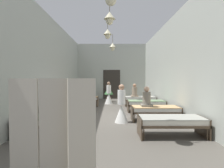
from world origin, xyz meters
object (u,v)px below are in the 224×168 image
object	(u,v)px
privacy_screen	(54,137)
patient_seated_secondary	(135,92)
bed_left_row_2	(77,103)
patient_seated_primary	(147,99)
potted_plant	(109,92)
bed_right_row_1	(156,110)
bed_left_row_0	(51,121)
nurse_mid_aisle	(122,109)
bed_right_row_3	(141,99)
bed_right_row_0	(172,121)
bed_right_row_2	(147,103)
bed_left_row_1	(68,110)
bed_left_row_3	(84,99)
nurse_near_aisle	(109,96)

from	to	relation	value
privacy_screen	patient_seated_secondary	bearing A→B (deg)	60.57
bed_left_row_2	patient_seated_primary	xyz separation A→B (m)	(3.19, -1.88, 0.43)
potted_plant	bed_right_row_1	bearing A→B (deg)	-70.75
bed_right_row_1	privacy_screen	bearing A→B (deg)	-119.97
bed_left_row_0	bed_right_row_1	size ratio (longest dim) A/B	1.00
patient_seated_secondary	nurse_mid_aisle	bearing A→B (deg)	-104.15
bed_right_row_3	potted_plant	xyz separation A→B (m)	(-1.97, 1.84, 0.30)
bed_right_row_1	bed_right_row_0	bearing A→B (deg)	-90.00
bed_right_row_3	bed_left_row_0	bearing A→B (deg)	-121.81
bed_left_row_0	potted_plant	bearing A→B (deg)	78.27
patient_seated_secondary	privacy_screen	xyz separation A→B (m)	(-2.24, -8.26, -0.02)
bed_right_row_2	nurse_mid_aisle	world-z (taller)	nurse_mid_aisle
patient_seated_secondary	bed_left_row_2	bearing A→B (deg)	-149.55
bed_left_row_0	bed_left_row_1	size ratio (longest dim) A/B	1.00
bed_right_row_0	bed_left_row_2	xyz separation A→B (m)	(-3.54, 3.80, 0.00)
bed_left_row_0	privacy_screen	xyz separation A→B (m)	(0.95, -2.58, 0.41)
bed_left_row_0	bed_right_row_3	size ratio (longest dim) A/B	1.00
bed_right_row_1	nurse_mid_aisle	xyz separation A→B (m)	(-1.37, -0.28, 0.09)
bed_right_row_2	privacy_screen	size ratio (longest dim) A/B	1.12
bed_right_row_1	bed_left_row_3	xyz separation A→B (m)	(-3.54, 3.80, 0.00)
nurse_near_aisle	bed_left_row_2	bearing A→B (deg)	-119.46
bed_right_row_0	privacy_screen	world-z (taller)	privacy_screen
bed_left_row_3	patient_seated_secondary	xyz separation A→B (m)	(3.19, -0.03, 0.43)
bed_right_row_0	nurse_near_aisle	bearing A→B (deg)	106.57
bed_left_row_0	bed_right_row_2	bearing A→B (deg)	47.06
bed_left_row_2	nurse_mid_aisle	world-z (taller)	nurse_mid_aisle
bed_right_row_1	bed_right_row_3	distance (m)	3.80
bed_left_row_1	nurse_mid_aisle	size ratio (longest dim) A/B	1.28
bed_left_row_0	nurse_mid_aisle	bearing A→B (deg)	36.79
bed_left_row_3	bed_right_row_3	bearing A→B (deg)	0.00
bed_left_row_2	patient_seated_secondary	xyz separation A→B (m)	(3.19, 1.87, 0.43)
bed_left_row_3	nurse_near_aisle	xyz separation A→B (m)	(1.58, 0.87, 0.09)
bed_right_row_3	patient_seated_primary	distance (m)	3.82
privacy_screen	bed_left_row_3	bearing A→B (deg)	82.26
bed_left_row_3	nurse_near_aisle	distance (m)	1.81
nurse_mid_aisle	bed_right_row_0	bearing A→B (deg)	150.87
bed_right_row_2	bed_left_row_3	world-z (taller)	same
bed_right_row_1	bed_right_row_2	xyz separation A→B (m)	(0.00, 1.90, 0.00)
bed_left_row_1	bed_left_row_2	bearing A→B (deg)	90.00
bed_right_row_2	privacy_screen	world-z (taller)	privacy_screen
patient_seated_primary	potted_plant	bearing A→B (deg)	106.08
bed_right_row_0	patient_seated_secondary	xyz separation A→B (m)	(-0.35, 5.67, 0.43)
bed_left_row_1	nurse_near_aisle	distance (m)	4.93
bed_left_row_0	bed_right_row_0	size ratio (longest dim) A/B	1.00
bed_right_row_3	potted_plant	size ratio (longest dim) A/B	1.68
bed_right_row_2	potted_plant	xyz separation A→B (m)	(-1.97, 3.74, 0.30)
bed_right_row_2	potted_plant	bearing A→B (deg)	117.78
patient_seated_secondary	potted_plant	size ratio (longest dim) A/B	0.71
bed_left_row_3	bed_right_row_0	bearing A→B (deg)	-58.19
bed_right_row_0	privacy_screen	distance (m)	3.68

